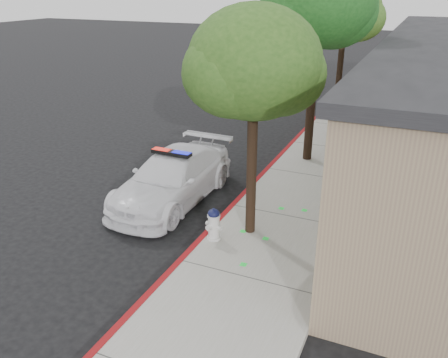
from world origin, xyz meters
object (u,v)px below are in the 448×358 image
Objects in this scene: fire_hydrant at (214,224)px; street_tree_far at (346,13)px; street_tree_near at (254,68)px; street_tree_mid at (319,4)px; police_car at (173,178)px.

street_tree_far is at bearing 104.92° from fire_hydrant.
fire_hydrant is 0.14× the size of street_tree_far.
street_tree_mid is (0.01, 5.61, 1.08)m from street_tree_near.
street_tree_far reaches higher than street_tree_near.
fire_hydrant is at bearing -91.65° from street_tree_far.
street_tree_far is (-0.30, 6.63, -0.63)m from street_tree_mid.
street_tree_near is 12.25m from street_tree_far.
street_tree_near is 5.72m from street_tree_mid.
fire_hydrant is at bearing -96.10° from street_tree_mid.
fire_hydrant is 13.56m from street_tree_far.
street_tree_mid is (2.77, 4.57, 4.50)m from police_car.
police_car is 6.98m from street_tree_mid.
street_tree_far is (2.47, 11.20, 3.87)m from police_car.
police_car is 0.82× the size of street_tree_far.
street_tree_mid reaches higher than fire_hydrant.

